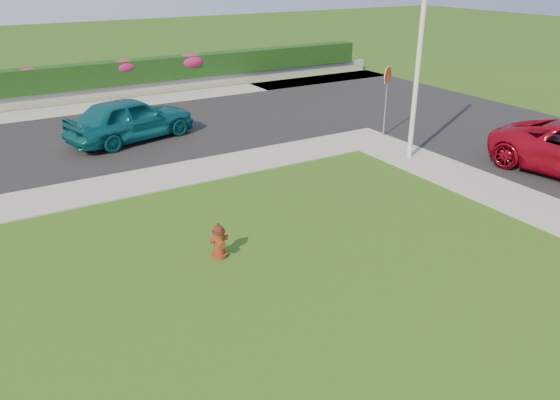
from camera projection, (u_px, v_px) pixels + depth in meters
ground at (375, 326)px, 9.77m from camera, size 120.00×120.00×0.00m
curb_corner at (364, 139)px, 20.14m from camera, size 2.00×2.00×0.04m
sidewalk_beyond at (81, 109)px, 24.27m from camera, size 34.00×2.00×0.04m
retaining_wall at (73, 96)px, 25.34m from camera, size 34.00×0.40×0.60m
hedge at (69, 77)px, 25.08m from camera, size 32.00×0.90×1.10m
fire_hydrant at (219, 241)px, 11.92m from camera, size 0.42×0.39×0.82m
sedan_teal at (131, 119)px, 19.62m from camera, size 4.97×3.00×1.58m
utility_pole at (419, 59)px, 16.89m from camera, size 0.16×0.16×6.51m
stop_sign at (387, 84)px, 19.70m from camera, size 0.64×0.35×2.62m
flower_clump_d at (29, 74)px, 24.07m from camera, size 1.07×0.69×0.54m
flower_clump_e at (124, 67)px, 26.08m from camera, size 1.34×0.86×0.67m
flower_clump_f at (191, 61)px, 27.69m from camera, size 1.53×0.99×0.77m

